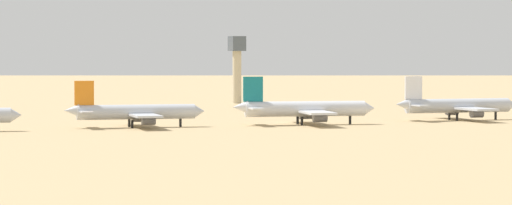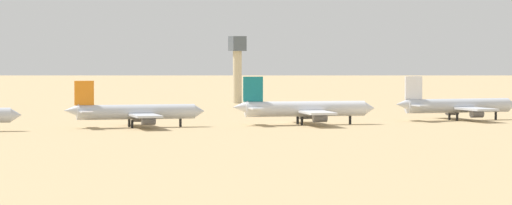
# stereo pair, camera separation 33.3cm
# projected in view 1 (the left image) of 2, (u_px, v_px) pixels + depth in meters

# --- Properties ---
(ground) EXTENTS (4000.00, 4000.00, 0.00)m
(ground) POSITION_uv_depth(u_px,v_px,m) (285.00, 122.00, 363.38)
(ground) COLOR tan
(ridge_east) EXTENTS (403.35, 362.82, 92.17)m
(ridge_east) POSITION_uv_depth(u_px,v_px,m) (129.00, 26.00, 1524.54)
(ridge_east) COLOR gray
(ridge_east) RESTS_ON ground
(ridge_far_east) EXTENTS (310.19, 239.58, 128.39)m
(ridge_far_east) POSITION_uv_depth(u_px,v_px,m) (370.00, 8.00, 1442.45)
(ridge_far_east) COLOR gray
(ridge_far_east) RESTS_ON ground
(parked_jet_orange_3) EXTENTS (35.96, 30.56, 11.89)m
(parked_jet_orange_3) POSITION_uv_depth(u_px,v_px,m) (135.00, 112.00, 337.78)
(parked_jet_orange_3) COLOR silver
(parked_jet_orange_3) RESTS_ON ground
(parked_jet_teal_4) EXTENTS (38.15, 32.62, 12.66)m
(parked_jet_teal_4) POSITION_uv_depth(u_px,v_px,m) (304.00, 109.00, 349.84)
(parked_jet_teal_4) COLOR silver
(parked_jet_teal_4) RESTS_ON ground
(parked_jet_white_5) EXTENTS (37.39, 31.51, 12.35)m
(parked_jet_white_5) POSITION_uv_depth(u_px,v_px,m) (457.00, 106.00, 371.80)
(parked_jet_white_5) COLOR silver
(parked_jet_white_5) RESTS_ON ground
(control_tower) EXTENTS (5.20, 5.20, 24.46)m
(control_tower) POSITION_uv_depth(u_px,v_px,m) (237.00, 63.00, 487.88)
(control_tower) COLOR #C6B793
(control_tower) RESTS_ON ground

